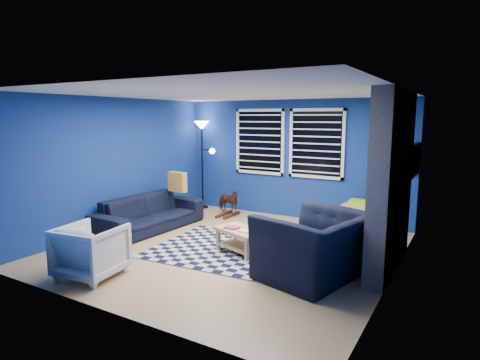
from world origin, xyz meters
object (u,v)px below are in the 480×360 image
at_px(coffee_table, 241,236).
at_px(cabinet, 358,216).
at_px(tv, 413,161).
at_px(armchair_big, 314,246).
at_px(armchair_bent, 91,251).
at_px(sofa, 150,213).
at_px(floor_lamp, 203,137).
at_px(rocking_horse, 228,201).

xyz_separation_m(coffee_table, cabinet, (1.25, 2.34, -0.04)).
relative_size(tv, coffee_table, 1.06).
bearing_deg(tv, cabinet, 165.02).
bearing_deg(tv, armchair_big, -109.12).
xyz_separation_m(armchair_bent, cabinet, (2.53, 4.15, -0.10)).
distance_m(armchair_big, armchair_bent, 2.99).
bearing_deg(armchair_bent, sofa, -74.77).
relative_size(tv, cabinet, 1.62).
distance_m(sofa, cabinet, 4.00).
xyz_separation_m(armchair_big, coffee_table, (-1.34, 0.36, -0.15)).
bearing_deg(coffee_table, sofa, 172.42).
height_order(armchair_bent, floor_lamp, floor_lamp).
bearing_deg(sofa, floor_lamp, 8.15).
bearing_deg(floor_lamp, armchair_bent, -74.98).
relative_size(cabinet, floor_lamp, 0.30).
distance_m(tv, rocking_horse, 3.80).
distance_m(armchair_big, floor_lamp, 4.76).
bearing_deg(armchair_big, cabinet, -163.91).
relative_size(armchair_big, floor_lamp, 0.67).
distance_m(sofa, floor_lamp, 2.46).
height_order(coffee_table, floor_lamp, floor_lamp).
xyz_separation_m(cabinet, floor_lamp, (-3.64, -0.00, 1.42)).
bearing_deg(coffee_table, tv, 43.74).
distance_m(sofa, rocking_horse, 1.80).
relative_size(rocking_horse, cabinet, 1.00).
bearing_deg(tv, armchair_bent, -131.56).
bearing_deg(rocking_horse, armchair_bent, -167.47).
bearing_deg(sofa, armchair_big, -98.07).
bearing_deg(floor_lamp, rocking_horse, -23.19).
height_order(armchair_big, armchair_bent, armchair_big).
bearing_deg(tv, sofa, -157.57).
distance_m(coffee_table, floor_lamp, 3.62).
relative_size(tv, armchair_big, 0.74).
height_order(tv, armchair_big, tv).
distance_m(sofa, armchair_big, 3.58).
height_order(armchair_big, rocking_horse, armchair_big).
height_order(sofa, rocking_horse, sofa).
height_order(sofa, floor_lamp, floor_lamp).
relative_size(sofa, armchair_bent, 2.82).
bearing_deg(floor_lamp, coffee_table, -44.40).
distance_m(armchair_big, coffee_table, 1.39).
distance_m(tv, coffee_table, 3.22).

